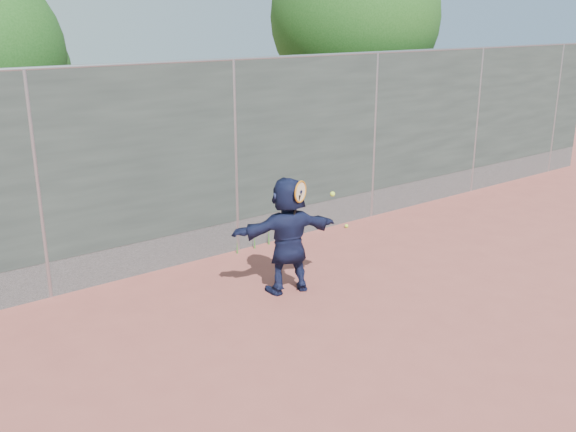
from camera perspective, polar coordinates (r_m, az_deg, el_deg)
ground at (r=7.95m, az=9.68°, el=-9.94°), size 80.00×80.00×0.00m
player at (r=8.60m, az=-0.00°, el=-1.70°), size 1.56×0.84×1.61m
ball_ground at (r=11.47m, az=5.22°, el=-0.89°), size 0.07×0.07×0.07m
fence at (r=9.98m, az=-4.70°, el=5.56°), size 20.00×0.06×3.03m
swing_action at (r=8.32m, az=1.39°, el=2.03°), size 0.65×0.21×0.51m
tree_right at (r=14.45m, az=6.36°, el=16.77°), size 3.78×3.60×5.39m
weed_clump at (r=10.43m, az=-2.80°, el=-2.14°), size 0.68×0.07×0.30m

